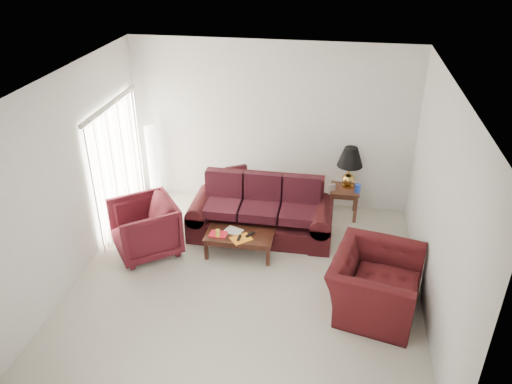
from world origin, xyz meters
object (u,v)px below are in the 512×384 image
at_px(end_table, 344,202).
at_px(armchair_left, 145,228).
at_px(armchair_right, 375,284).
at_px(sofa, 261,210).
at_px(floor_lamp, 153,163).
at_px(coffee_table, 240,244).

bearing_deg(end_table, armchair_left, -151.87).
bearing_deg(armchair_left, armchair_right, 40.66).
height_order(sofa, floor_lamp, floor_lamp).
bearing_deg(floor_lamp, sofa, -23.21).
distance_m(armchair_right, coffee_table, 2.26).
bearing_deg(end_table, sofa, -147.14).
xyz_separation_m(end_table, floor_lamp, (-3.53, 0.05, 0.46)).
relative_size(sofa, armchair_left, 2.44).
bearing_deg(coffee_table, sofa, 77.58).
distance_m(sofa, end_table, 1.64).
height_order(floor_lamp, armchair_left, floor_lamp).
bearing_deg(floor_lamp, coffee_table, -38.54).
bearing_deg(coffee_table, armchair_left, -164.12).
relative_size(sofa, armchair_right, 1.84).
bearing_deg(sofa, armchair_right, -45.53).
xyz_separation_m(sofa, armchair_right, (1.80, -1.54, -0.07)).
relative_size(floor_lamp, armchair_right, 1.15).
height_order(sofa, coffee_table, sofa).
xyz_separation_m(end_table, coffee_table, (-1.61, -1.49, -0.09)).
xyz_separation_m(armchair_left, armchair_right, (3.53, -0.77, -0.02)).
height_order(sofa, end_table, sofa).
distance_m(armchair_left, armchair_right, 3.61).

